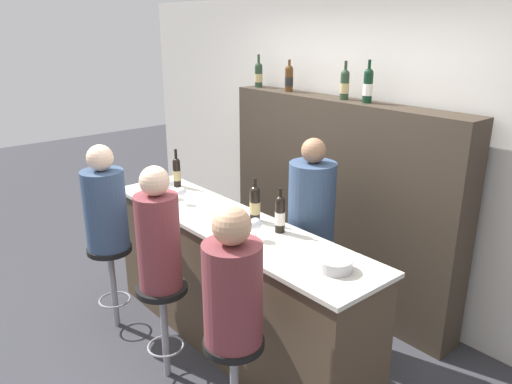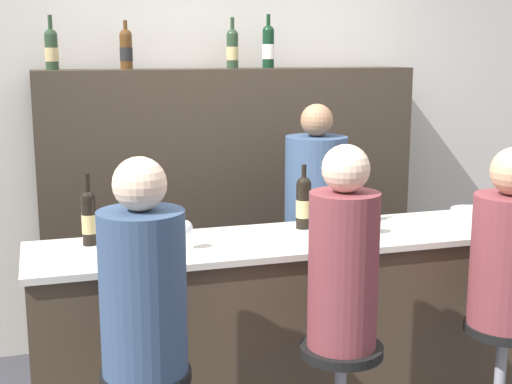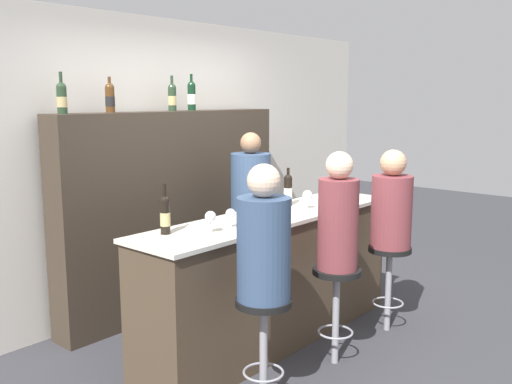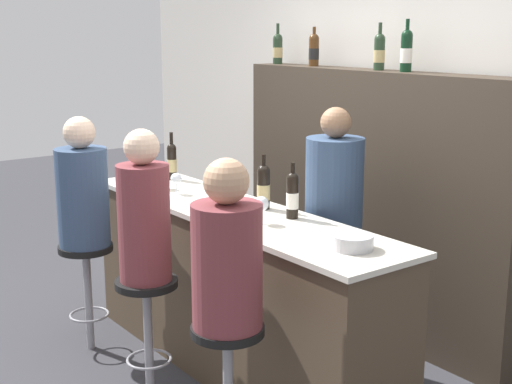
% 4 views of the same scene
% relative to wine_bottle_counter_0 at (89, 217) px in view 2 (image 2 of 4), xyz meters
% --- Properties ---
extents(wall_back, '(6.40, 0.05, 2.60)m').
position_rel_wine_bottle_counter_0_xyz_m(wall_back, '(0.95, 1.24, 0.15)').
color(wall_back, beige).
rests_on(wall_back, ground_plane).
extents(bar_counter, '(2.51, 0.58, 1.02)m').
position_rel_wine_bottle_counter_0_xyz_m(bar_counter, '(0.95, -0.15, -0.64)').
color(bar_counter, '#473828').
rests_on(bar_counter, ground_plane).
extents(back_bar_cabinet, '(2.35, 0.28, 1.78)m').
position_rel_wine_bottle_counter_0_xyz_m(back_bar_cabinet, '(0.95, 1.02, -0.26)').
color(back_bar_cabinet, '#382D23').
rests_on(back_bar_cabinet, ground_plane).
extents(wine_bottle_counter_0, '(0.07, 0.07, 0.33)m').
position_rel_wine_bottle_counter_0_xyz_m(wine_bottle_counter_0, '(0.00, 0.00, 0.00)').
color(wine_bottle_counter_0, black).
rests_on(wine_bottle_counter_0, bar_counter).
extents(wine_bottle_counter_1, '(0.08, 0.08, 0.32)m').
position_rel_wine_bottle_counter_0_xyz_m(wine_bottle_counter_1, '(1.05, 0.00, 0.00)').
color(wine_bottle_counter_1, black).
rests_on(wine_bottle_counter_1, bar_counter).
extents(wine_bottle_counter_2, '(0.07, 0.07, 0.31)m').
position_rel_wine_bottle_counter_0_xyz_m(wine_bottle_counter_2, '(1.31, -0.00, 0.00)').
color(wine_bottle_counter_2, black).
rests_on(wine_bottle_counter_2, bar_counter).
extents(wine_bottle_backbar_0, '(0.08, 0.08, 0.31)m').
position_rel_wine_bottle_counter_0_xyz_m(wine_bottle_backbar_0, '(-0.10, 1.02, 0.75)').
color(wine_bottle_backbar_0, '#233823').
rests_on(wine_bottle_backbar_0, back_bar_cabinet).
extents(wine_bottle_backbar_1, '(0.07, 0.07, 0.28)m').
position_rel_wine_bottle_counter_0_xyz_m(wine_bottle_backbar_1, '(0.32, 1.02, 0.75)').
color(wine_bottle_backbar_1, '#4C2D14').
rests_on(wine_bottle_backbar_1, back_bar_cabinet).
extents(wine_bottle_backbar_2, '(0.07, 0.07, 0.31)m').
position_rel_wine_bottle_counter_0_xyz_m(wine_bottle_backbar_2, '(0.96, 1.02, 0.75)').
color(wine_bottle_backbar_2, '#233823').
rests_on(wine_bottle_backbar_2, back_bar_cabinet).
extents(wine_bottle_backbar_3, '(0.07, 0.07, 0.33)m').
position_rel_wine_bottle_counter_0_xyz_m(wine_bottle_backbar_3, '(1.19, 1.02, 0.77)').
color(wine_bottle_backbar_3, black).
rests_on(wine_bottle_backbar_3, back_bar_cabinet).
extents(wine_glass_0, '(0.08, 0.08, 0.15)m').
position_rel_wine_bottle_counter_0_xyz_m(wine_glass_0, '(0.21, -0.21, -0.02)').
color(wine_glass_0, silver).
rests_on(wine_glass_0, bar_counter).
extents(wine_glass_1, '(0.07, 0.07, 0.14)m').
position_rel_wine_bottle_counter_0_xyz_m(wine_glass_1, '(0.40, -0.21, -0.04)').
color(wine_glass_1, silver).
rests_on(wine_glass_1, bar_counter).
extents(wine_glass_2, '(0.08, 0.08, 0.15)m').
position_rel_wine_bottle_counter_0_xyz_m(wine_glass_2, '(1.30, -0.21, -0.02)').
color(wine_glass_2, silver).
rests_on(wine_glass_2, bar_counter).
extents(metal_bowl, '(0.20, 0.20, 0.07)m').
position_rel_wine_bottle_counter_0_xyz_m(metal_bowl, '(1.92, -0.14, -0.10)').
color(metal_bowl, '#B7B7BC').
rests_on(metal_bowl, bar_counter).
extents(guest_seated_left, '(0.32, 0.32, 0.82)m').
position_rel_wine_bottle_counter_0_xyz_m(guest_seated_left, '(0.14, -0.73, -0.09)').
color(guest_seated_left, '#334766').
rests_on(guest_seated_left, bar_stool_left).
extents(bar_stool_middle, '(0.35, 0.35, 0.71)m').
position_rel_wine_bottle_counter_0_xyz_m(bar_stool_middle, '(0.94, -0.73, -0.60)').
color(bar_stool_middle, gray).
rests_on(bar_stool_middle, ground_plane).
extents(guest_seated_middle, '(0.28, 0.28, 0.83)m').
position_rel_wine_bottle_counter_0_xyz_m(guest_seated_middle, '(0.94, -0.73, -0.07)').
color(guest_seated_middle, brown).
rests_on(guest_seated_middle, bar_stool_middle).
extents(bar_stool_right, '(0.35, 0.35, 0.71)m').
position_rel_wine_bottle_counter_0_xyz_m(bar_stool_right, '(1.72, -0.73, -0.60)').
color(bar_stool_right, gray).
rests_on(bar_stool_right, ground_plane).
extents(guest_seated_right, '(0.32, 0.32, 0.79)m').
position_rel_wine_bottle_counter_0_xyz_m(guest_seated_right, '(1.72, -0.73, -0.10)').
color(guest_seated_right, brown).
rests_on(guest_seated_right, bar_stool_right).
extents(bartender, '(0.34, 0.34, 1.61)m').
position_rel_wine_bottle_counter_0_xyz_m(bartender, '(1.26, 0.36, -0.41)').
color(bartender, '#334766').
rests_on(bartender, ground_plane).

